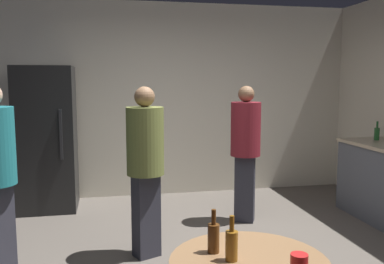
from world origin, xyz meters
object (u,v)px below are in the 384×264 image
at_px(beer_bottle_on_counter, 377,133).
at_px(person_in_olive_shirt, 145,159).
at_px(beer_bottle_brown, 214,237).
at_px(refrigerator, 47,139).
at_px(person_in_maroon_shirt, 245,143).
at_px(beer_bottle_amber, 232,244).

distance_m(beer_bottle_on_counter, person_in_olive_shirt, 3.00).
relative_size(beer_bottle_brown, person_in_olive_shirt, 0.15).
relative_size(refrigerator, person_in_olive_shirt, 1.14).
bearing_deg(beer_bottle_on_counter, beer_bottle_brown, -137.46).
distance_m(refrigerator, person_in_olive_shirt, 2.01).
xyz_separation_m(person_in_maroon_shirt, person_in_olive_shirt, (-1.21, -0.75, 0.00)).
bearing_deg(beer_bottle_on_counter, person_in_maroon_shirt, -179.34).
xyz_separation_m(refrigerator, beer_bottle_amber, (1.35, -3.52, -0.08)).
bearing_deg(person_in_maroon_shirt, beer_bottle_brown, 3.52).
distance_m(beer_bottle_brown, person_in_maroon_shirt, 2.66).
distance_m(refrigerator, beer_bottle_on_counter, 4.09).
bearing_deg(beer_bottle_brown, person_in_olive_shirt, 96.64).
distance_m(beer_bottle_on_counter, beer_bottle_brown, 3.66).
xyz_separation_m(beer_bottle_brown, person_in_olive_shirt, (-0.20, 1.71, 0.10)).
bearing_deg(refrigerator, beer_bottle_amber, -69.05).
relative_size(person_in_maroon_shirt, person_in_olive_shirt, 1.00).
relative_size(beer_bottle_on_counter, person_in_maroon_shirt, 0.15).
height_order(refrigerator, person_in_olive_shirt, refrigerator).
xyz_separation_m(refrigerator, beer_bottle_brown, (1.28, -3.40, -0.08)).
relative_size(refrigerator, beer_bottle_on_counter, 7.83).
xyz_separation_m(beer_bottle_amber, person_in_maroon_shirt, (0.94, 2.57, 0.09)).
bearing_deg(beer_bottle_amber, beer_bottle_on_counter, 44.51).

